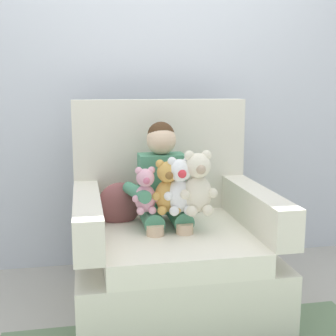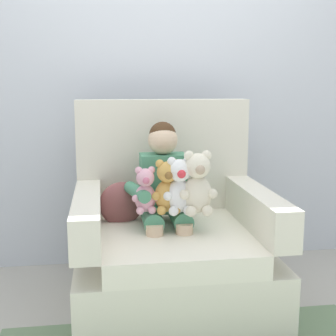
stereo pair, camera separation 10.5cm
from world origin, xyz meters
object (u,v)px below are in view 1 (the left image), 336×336
object	(u,v)px
plush_cream	(198,184)
throw_pillow	(120,204)
plush_white	(180,187)
plush_honey	(167,188)
seated_child	(163,188)
plush_pink	(145,191)
armchair	(171,244)

from	to	relation	value
plush_cream	throw_pillow	bearing A→B (deg)	135.73
plush_cream	plush_white	xyz separation A→B (m)	(-0.09, 0.02, -0.02)
plush_honey	seated_child	bearing A→B (deg)	87.77
seated_child	plush_cream	xyz separation A→B (m)	(0.15, -0.19, 0.06)
plush_pink	plush_honey	bearing A→B (deg)	-5.04
plush_white	plush_cream	bearing A→B (deg)	-14.08
armchair	plush_cream	size ratio (longest dim) A/B	3.41
plush_white	plush_pink	bearing A→B (deg)	166.71
throw_pillow	plush_white	bearing A→B (deg)	-42.33
seated_child	plush_cream	world-z (taller)	seated_child
armchair	throw_pillow	bearing A→B (deg)	155.14
plush_white	plush_honey	world-z (taller)	plush_white
seated_child	throw_pillow	bearing A→B (deg)	156.77
plush_cream	throw_pillow	size ratio (longest dim) A/B	1.31
plush_honey	throw_pillow	size ratio (longest dim) A/B	1.12
seated_child	plush_pink	size ratio (longest dim) A/B	3.28
plush_honey	plush_pink	distance (m)	0.12
plush_cream	plush_pink	xyz separation A→B (m)	(-0.27, 0.06, -0.04)
plush_white	plush_pink	xyz separation A→B (m)	(-0.18, 0.04, -0.03)
seated_child	plush_cream	size ratio (longest dim) A/B	2.42
plush_cream	plush_honey	bearing A→B (deg)	156.12
throw_pillow	seated_child	bearing A→B (deg)	-22.54
seated_child	plush_honey	size ratio (longest dim) A/B	2.83
plush_cream	plush_pink	world-z (taller)	plush_cream
seated_child	plush_pink	distance (m)	0.18
plush_cream	throw_pillow	xyz separation A→B (m)	(-0.39, 0.29, -0.17)
plush_pink	throw_pillow	xyz separation A→B (m)	(-0.12, 0.23, -0.13)
seated_child	throw_pillow	xyz separation A→B (m)	(-0.24, 0.10, -0.11)
armchair	throw_pillow	xyz separation A→B (m)	(-0.28, 0.13, 0.22)
plush_white	plush_pink	distance (m)	0.18
armchair	seated_child	distance (m)	0.33
plush_white	seated_child	bearing A→B (deg)	107.82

